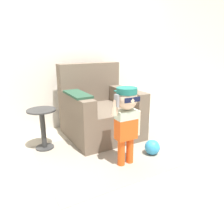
% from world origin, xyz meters
% --- Properties ---
extents(ground_plane, '(10.00, 10.00, 0.00)m').
position_xyz_m(ground_plane, '(0.00, 0.00, 0.00)').
color(ground_plane, '#BCB29E').
extents(wall_back, '(10.00, 0.05, 2.60)m').
position_xyz_m(wall_back, '(0.00, 0.69, 1.30)').
color(wall_back, silver).
rests_on(wall_back, ground_plane).
extents(armchair, '(1.01, 1.02, 1.07)m').
position_xyz_m(armchair, '(0.11, 0.05, 0.36)').
color(armchair, '#6B5B4C').
rests_on(armchair, ground_plane).
extents(person_child, '(0.37, 0.28, 0.90)m').
position_xyz_m(person_child, '(-0.03, -0.90, 0.60)').
color(person_child, '#E05119').
rests_on(person_child, ground_plane).
extents(side_table, '(0.37, 0.37, 0.54)m').
position_xyz_m(side_table, '(-0.76, -0.03, 0.33)').
color(side_table, '#333333').
rests_on(side_table, ground_plane).
extents(rug, '(1.92, 1.38, 0.01)m').
position_xyz_m(rug, '(0.04, -0.59, 0.00)').
color(rug, '#9E9384').
rests_on(rug, ground_plane).
extents(toy_ball, '(0.19, 0.19, 0.19)m').
position_xyz_m(toy_ball, '(0.39, -0.88, 0.10)').
color(toy_ball, '#3399D1').
rests_on(toy_ball, ground_plane).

